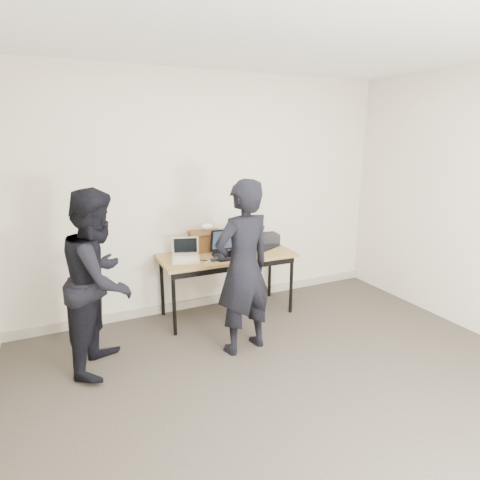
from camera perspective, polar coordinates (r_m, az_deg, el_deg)
room at (r=2.70m, az=12.65°, el=0.18°), size 4.60×4.60×2.80m
desk at (r=4.50m, az=-1.82°, el=-2.78°), size 1.52×0.69×0.72m
laptop_beige at (r=4.31m, az=-7.72°, el=-2.23°), size 0.36×0.35×0.23m
laptop_center at (r=4.43m, az=-1.51°, el=-1.40°), size 0.39×0.38×0.28m
laptop_right at (r=4.79m, az=3.06°, el=-0.37°), size 0.40×0.39×0.22m
leather_satchel at (r=4.59m, az=-5.03°, el=-0.06°), size 0.37×0.21×0.25m
tissue at (r=4.57m, az=-4.74°, el=1.89°), size 0.14×0.11×0.08m
equipment_box at (r=4.90m, az=4.05°, el=0.17°), size 0.24×0.21×0.13m
power_brick at (r=4.25m, az=-3.65°, el=-2.82°), size 0.08×0.05×0.03m
cables at (r=4.51m, az=-1.29°, el=-1.92°), size 1.15×0.46×0.01m
person_typist at (r=3.70m, az=0.48°, el=-4.02°), size 0.66×0.50×1.65m
person_observer at (r=3.68m, az=-19.32°, el=-5.43°), size 0.88×0.96×1.60m
baseboard at (r=4.99m, az=-4.16°, el=-8.49°), size 4.50×0.03×0.10m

